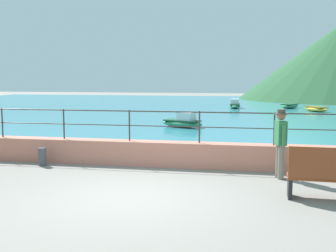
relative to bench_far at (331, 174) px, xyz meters
name	(u,v)px	position (x,y,z in m)	size (l,w,h in m)	color
ground_plane	(134,197)	(-4.05, -0.51, -0.56)	(120.00, 120.00, 0.00)	gray
promenade_wall	(164,154)	(-4.05, 2.69, -0.21)	(20.00, 0.56, 0.70)	tan
railing	(164,120)	(-4.05, 2.69, 0.77)	(18.44, 0.04, 0.90)	#383330
lake_water	(219,108)	(-4.05, 25.33, -0.53)	(64.00, 44.32, 0.06)	teal
bench_far	(331,174)	(0.00, 0.00, 0.00)	(1.72, 0.61, 1.13)	brown
person_walking	(280,140)	(-0.88, 1.78, 0.42)	(0.38, 0.55, 1.75)	slate
bollard	(42,157)	(-7.51, 2.05, -0.30)	(0.24, 0.24, 0.52)	#4C4C51
boat_0	(290,106)	(1.68, 26.03, -0.30)	(1.97, 2.43, 0.36)	#338C59
boat_1	(183,122)	(-4.88, 11.53, -0.23)	(2.47, 1.74, 0.76)	#338C59
boat_2	(316,109)	(3.24, 23.04, -0.30)	(1.92, 2.44, 0.36)	gold
boat_3	(235,105)	(-2.74, 25.28, -0.23)	(0.91, 2.31, 0.76)	#338C59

